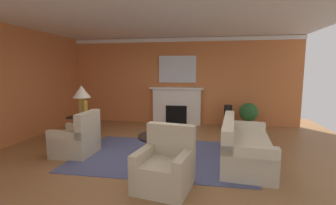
{
  "coord_description": "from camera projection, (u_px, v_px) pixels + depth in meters",
  "views": [
    {
      "loc": [
        1.06,
        -4.85,
        1.81
      ],
      "look_at": [
        0.03,
        1.14,
        1.0
      ],
      "focal_mm": 25.69,
      "sensor_mm": 36.0,
      "label": 1
    }
  ],
  "objects": [
    {
      "name": "ground_plane",
      "position": [
        158.0,
        155.0,
        5.16
      ],
      "size": [
        9.48,
        9.48,
        0.0
      ],
      "primitive_type": "plane",
      "color": "olive"
    },
    {
      "name": "wall_fireplace",
      "position": [
        178.0,
        81.0,
        8.2
      ],
      "size": [
        7.89,
        0.12,
        2.9
      ],
      "primitive_type": "cube",
      "color": "#CC723D",
      "rests_on": "ground_plane"
    },
    {
      "name": "wall_window",
      "position": [
        12.0,
        85.0,
        5.88
      ],
      "size": [
        0.12,
        7.09,
        2.9
      ],
      "primitive_type": "cube",
      "color": "#CC723D",
      "rests_on": "ground_plane"
    },
    {
      "name": "ceiling_panel",
      "position": [
        160.0,
        17.0,
        5.06
      ],
      "size": [
        7.89,
        7.09,
        0.06
      ],
      "primitive_type": "cube",
      "color": "white"
    },
    {
      "name": "crown_moulding",
      "position": [
        178.0,
        40.0,
        7.94
      ],
      "size": [
        7.89,
        0.08,
        0.12
      ],
      "primitive_type": "cube",
      "color": "white"
    },
    {
      "name": "area_rug",
      "position": [
        162.0,
        155.0,
        5.14
      ],
      "size": [
        3.6,
        2.42,
        0.01
      ],
      "primitive_type": "cube",
      "color": "#4C517A",
      "rests_on": "ground_plane"
    },
    {
      "name": "fireplace",
      "position": [
        177.0,
        107.0,
        8.11
      ],
      "size": [
        1.8,
        0.35,
        1.26
      ],
      "color": "white",
      "rests_on": "ground_plane"
    },
    {
      "name": "mantel_mirror",
      "position": [
        177.0,
        69.0,
        8.06
      ],
      "size": [
        1.25,
        0.04,
        0.89
      ],
      "primitive_type": "cube",
      "color": "silver"
    },
    {
      "name": "sofa",
      "position": [
        244.0,
        147.0,
        4.78
      ],
      "size": [
        1.1,
        2.18,
        0.85
      ],
      "color": "beige",
      "rests_on": "ground_plane"
    },
    {
      "name": "armchair_near_window",
      "position": [
        77.0,
        141.0,
        5.19
      ],
      "size": [
        0.82,
        0.82,
        0.95
      ],
      "color": "#C1B293",
      "rests_on": "ground_plane"
    },
    {
      "name": "armchair_facing_fireplace",
      "position": [
        165.0,
        168.0,
        3.72
      ],
      "size": [
        0.93,
        0.93,
        0.95
      ],
      "color": "#C1B293",
      "rests_on": "ground_plane"
    },
    {
      "name": "coffee_table",
      "position": [
        162.0,
        141.0,
        5.1
      ],
      "size": [
        1.0,
        1.0,
        0.45
      ],
      "color": "black",
      "rests_on": "ground_plane"
    },
    {
      "name": "side_table",
      "position": [
        83.0,
        127.0,
        6.0
      ],
      "size": [
        0.56,
        0.56,
        0.7
      ],
      "color": "black",
      "rests_on": "ground_plane"
    },
    {
      "name": "table_lamp",
      "position": [
        82.0,
        95.0,
        5.89
      ],
      "size": [
        0.44,
        0.44,
        0.75
      ],
      "color": "#B28E38",
      "rests_on": "side_table"
    },
    {
      "name": "vase_on_side_table",
      "position": [
        85.0,
        109.0,
        5.79
      ],
      "size": [
        0.11,
        0.11,
        0.4
      ],
      "primitive_type": "cylinder",
      "color": "#B7892D",
      "rests_on": "side_table"
    },
    {
      "name": "vase_tall_corner",
      "position": [
        228.0,
        117.0,
        7.56
      ],
      "size": [
        0.25,
        0.25,
        0.74
      ],
      "primitive_type": "cylinder",
      "color": "black",
      "rests_on": "ground_plane"
    },
    {
      "name": "book_red_cover",
      "position": [
        165.0,
        133.0,
        5.16
      ],
      "size": [
        0.19,
        0.16,
        0.05
      ],
      "primitive_type": "cube",
      "rotation": [
        0.0,
        0.0,
        0.02
      ],
      "color": "tan",
      "rests_on": "coffee_table"
    },
    {
      "name": "potted_plant",
      "position": [
        248.0,
        114.0,
        7.33
      ],
      "size": [
        0.56,
        0.56,
        0.83
      ],
      "color": "#A8754C",
      "rests_on": "ground_plane"
    }
  ]
}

